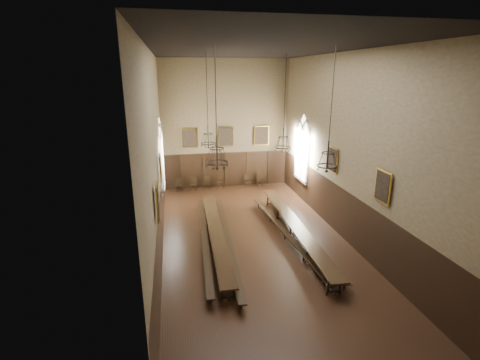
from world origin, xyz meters
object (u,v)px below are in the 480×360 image
object	(u,v)px
table_right	(295,231)
chair_6	(260,182)
table_left	(216,237)
bench_right_inner	(285,234)
bench_right_outer	(304,233)
chair_1	(194,186)
bench_left_inner	(227,240)
chair_3	(221,184)
chair_2	(207,185)
chandelier_front_right	(328,158)
chair_0	(179,187)
bench_left_outer	(205,239)
chandelier_back_left	(208,137)
chandelier_front_left	(217,155)
chair_5	(247,183)
chandelier_back_right	(283,142)

from	to	relation	value
table_right	chair_6	bearing A→B (deg)	87.42
table_left	bench_right_inner	size ratio (longest dim) A/B	1.02
bench_right_outer	chair_1	world-z (taller)	chair_1
bench_left_inner	chair_3	size ratio (longest dim) A/B	10.27
chair_6	chair_3	bearing A→B (deg)	-175.29
chair_2	chair_6	distance (m)	3.94
table_left	chair_3	world-z (taller)	chair_3
chair_3	chandelier_front_right	distance (m)	12.32
chair_2	chair_6	world-z (taller)	chair_6
chair_6	chair_1	bearing A→B (deg)	-175.75
table_right	chair_0	xyz separation A→B (m)	(-5.50, 8.70, -0.14)
chair_3	chandelier_front_right	bearing A→B (deg)	-62.03
bench_left_outer	bench_left_inner	world-z (taller)	bench_left_inner
chair_2	chandelier_back_left	distance (m)	7.62
chair_2	chandelier_front_right	world-z (taller)	chandelier_front_right
chandelier_front_left	bench_right_outer	bearing A→B (deg)	27.77
table_right	chair_1	distance (m)	9.77
bench_right_outer	chair_6	bearing A→B (deg)	90.54
table_right	chair_5	size ratio (longest dim) A/B	11.75
chair_0	chair_1	bearing A→B (deg)	-2.96
chair_2	chair_5	world-z (taller)	chair_2
chair_6	chandelier_back_left	bearing A→B (deg)	-121.89
chandelier_front_right	chair_6	bearing A→B (deg)	89.48
bench_left_inner	chandelier_front_right	world-z (taller)	chandelier_front_right
bench_right_inner	chair_5	world-z (taller)	chair_5
chair_5	bench_left_inner	bearing A→B (deg)	-111.64
chair_2	chandelier_front_left	xyz separation A→B (m)	(-0.63, -11.25, 4.79)
chandelier_back_right	chandelier_front_left	world-z (taller)	same
chair_3	chair_6	bearing A→B (deg)	14.44
chair_1	chandelier_back_right	size ratio (longest dim) A/B	0.19
bench_left_inner	chair_2	xyz separation A→B (m)	(-0.10, 8.83, -0.01)
chair_2	chandelier_back_left	world-z (taller)	chandelier_back_left
bench_left_inner	chair_2	bearing A→B (deg)	90.67
chair_6	chandelier_front_left	distance (m)	13.00
bench_left_inner	chandelier_back_right	size ratio (longest dim) A/B	2.04
bench_left_outer	chair_0	size ratio (longest dim) A/B	11.41
chair_0	chair_1	size ratio (longest dim) A/B	0.92
bench_left_inner	bench_right_outer	world-z (taller)	bench_left_inner
chair_3	chair_5	size ratio (longest dim) A/B	1.14
table_left	chair_6	bearing A→B (deg)	62.98
chandelier_back_right	chandelier_front_left	xyz separation A→B (m)	(-4.45, -5.65, 0.71)
table_left	chair_5	bearing A→B (deg)	68.26
bench_right_outer	chair_3	distance (m)	9.22
bench_left_outer	table_right	bearing A→B (deg)	-3.69
table_left	chair_5	size ratio (longest dim) A/B	11.05
bench_left_outer	chandelier_front_right	world-z (taller)	chandelier_front_right
bench_right_outer	bench_right_inner	bearing A→B (deg)	177.11
chair_2	chair_6	bearing A→B (deg)	15.78
bench_left_outer	chair_3	distance (m)	8.60
chandelier_back_left	bench_left_outer	bearing A→B (deg)	-103.02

